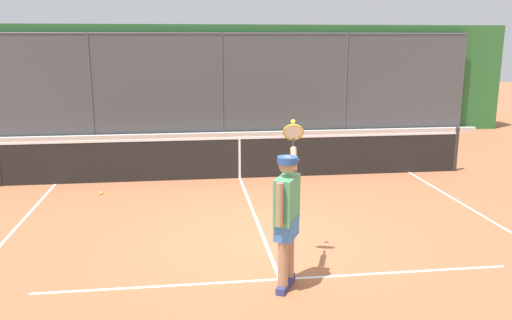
{
  "coord_description": "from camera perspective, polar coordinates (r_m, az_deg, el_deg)",
  "views": [
    {
      "loc": [
        1.16,
        7.78,
        3.09
      ],
      "look_at": [
        -0.01,
        -1.15,
        1.05
      ],
      "focal_mm": 37.1,
      "sensor_mm": 36.0,
      "label": 1
    }
  ],
  "objects": [
    {
      "name": "court_line_markings",
      "position": [
        6.91,
        3.06,
        -13.79
      ],
      "size": [
        8.22,
        9.72,
        0.01
      ],
      "color": "white",
      "rests_on": "ground"
    },
    {
      "name": "tennis_player",
      "position": [
        6.62,
        3.34,
        -5.52
      ],
      "size": [
        0.61,
        1.38,
        2.02
      ],
      "rotation": [
        0.0,
        0.0,
        -2.04
      ],
      "color": "navy",
      "rests_on": "ground"
    },
    {
      "name": "ground_plane",
      "position": [
        8.45,
        0.93,
        -8.68
      ],
      "size": [
        60.0,
        60.0,
        0.0
      ],
      "primitive_type": "plane",
      "color": "#A8603D"
    },
    {
      "name": "tennis_ball_near_net",
      "position": [
        11.32,
        -16.35,
        -3.43
      ],
      "size": [
        0.07,
        0.07,
        0.07
      ],
      "primitive_type": "sphere",
      "color": "#C1D138",
      "rests_on": "ground"
    },
    {
      "name": "tennis_net",
      "position": [
        12.05,
        -1.79,
        0.32
      ],
      "size": [
        10.56,
        0.09,
        1.07
      ],
      "color": "#2D2D2D",
      "rests_on": "ground"
    },
    {
      "name": "fence_backdrop",
      "position": [
        17.93,
        -3.8,
        8.57
      ],
      "size": [
        19.53,
        1.37,
        3.59
      ],
      "color": "#474C51",
      "rests_on": "ground"
    }
  ]
}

